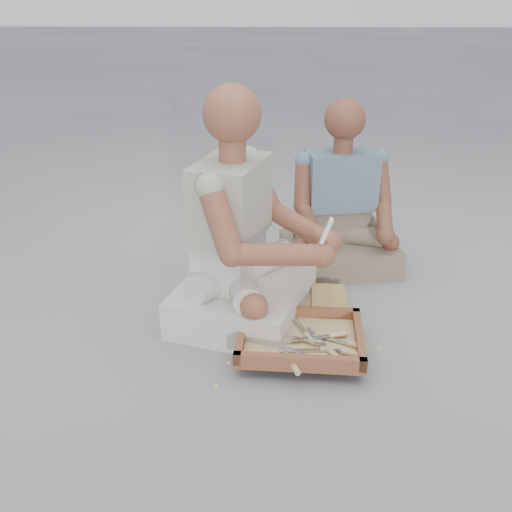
{
  "coord_description": "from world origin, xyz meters",
  "views": [
    {
      "loc": [
        -0.03,
        -1.87,
        1.23
      ],
      "look_at": [
        -0.13,
        0.2,
        0.3
      ],
      "focal_mm": 40.0,
      "sensor_mm": 36.0,
      "label": 1
    }
  ],
  "objects_px": {
    "tool_tray": "(300,339)",
    "craftsman": "(243,244)",
    "companion": "(340,214)",
    "carved_panel": "(271,309)"
  },
  "relations": [
    {
      "from": "craftsman",
      "to": "companion",
      "type": "distance_m",
      "value": 0.68
    },
    {
      "from": "tool_tray",
      "to": "companion",
      "type": "relative_size",
      "value": 0.58
    },
    {
      "from": "craftsman",
      "to": "companion",
      "type": "bearing_deg",
      "value": 154.28
    },
    {
      "from": "carved_panel",
      "to": "companion",
      "type": "distance_m",
      "value": 0.66
    },
    {
      "from": "tool_tray",
      "to": "craftsman",
      "type": "distance_m",
      "value": 0.46
    },
    {
      "from": "tool_tray",
      "to": "companion",
      "type": "height_order",
      "value": "companion"
    },
    {
      "from": "tool_tray",
      "to": "craftsman",
      "type": "xyz_separation_m",
      "value": [
        -0.24,
        0.3,
        0.26
      ]
    },
    {
      "from": "companion",
      "to": "craftsman",
      "type": "bearing_deg",
      "value": 38.04
    },
    {
      "from": "tool_tray",
      "to": "craftsman",
      "type": "height_order",
      "value": "craftsman"
    },
    {
      "from": "carved_panel",
      "to": "tool_tray",
      "type": "bearing_deg",
      "value": -68.7
    }
  ]
}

